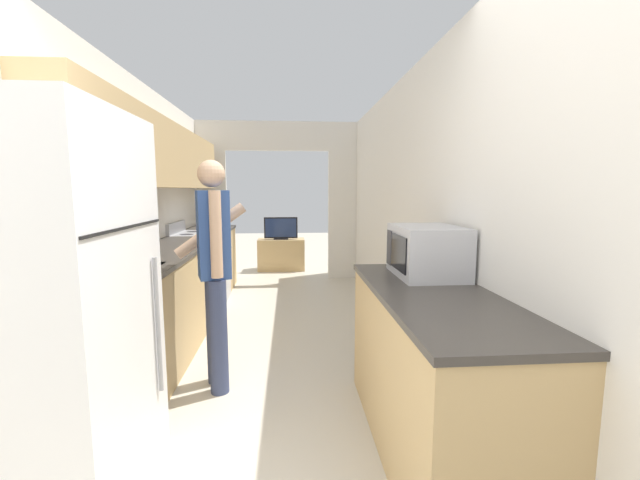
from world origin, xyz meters
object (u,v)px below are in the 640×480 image
object	(u,v)px
person	(214,269)
knife	(205,228)
range_oven	(201,268)
tv_cabinet	(281,254)
microwave	(427,251)
refrigerator	(46,317)
television	(281,228)

from	to	relation	value
person	knife	xyz separation A→B (m)	(-0.65, 2.78, 0.02)
range_oven	tv_cabinet	bearing A→B (deg)	64.24
tv_cabinet	microwave	bearing A→B (deg)	-77.68
knife	refrigerator	bearing A→B (deg)	-105.59
range_oven	television	distance (m)	2.23
refrigerator	television	xyz separation A→B (m)	(0.91, 5.24, -0.14)
range_oven	knife	xyz separation A→B (m)	(-0.06, 0.55, 0.45)
television	knife	xyz separation A→B (m)	(-1.03, -1.42, 0.15)
range_oven	person	size ratio (longest dim) A/B	0.63
microwave	television	bearing A→B (deg)	102.43
range_oven	television	xyz separation A→B (m)	(0.98, 1.98, 0.30)
range_oven	microwave	size ratio (longest dim) A/B	2.02
television	microwave	bearing A→B (deg)	-77.57
range_oven	knife	bearing A→B (deg)	95.70
person	tv_cabinet	distance (m)	4.31
tv_cabinet	television	xyz separation A→B (m)	(0.00, -0.04, 0.47)
range_oven	person	bearing A→B (deg)	-75.03
range_oven	microwave	xyz separation A→B (m)	(1.99, -2.64, 0.60)
knife	microwave	bearing A→B (deg)	-74.66
knife	tv_cabinet	bearing A→B (deg)	37.59
refrigerator	tv_cabinet	world-z (taller)	refrigerator
refrigerator	range_oven	size ratio (longest dim) A/B	1.71
refrigerator	knife	distance (m)	3.82
tv_cabinet	knife	size ratio (longest dim) A/B	2.46
range_oven	tv_cabinet	size ratio (longest dim) A/B	1.25
refrigerator	microwave	world-z (taller)	refrigerator
microwave	knife	world-z (taller)	microwave
microwave	television	world-z (taller)	microwave
refrigerator	person	size ratio (longest dim) A/B	1.08
refrigerator	microwave	bearing A→B (deg)	17.98
refrigerator	microwave	xyz separation A→B (m)	(1.93, 0.63, 0.17)
person	microwave	world-z (taller)	person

